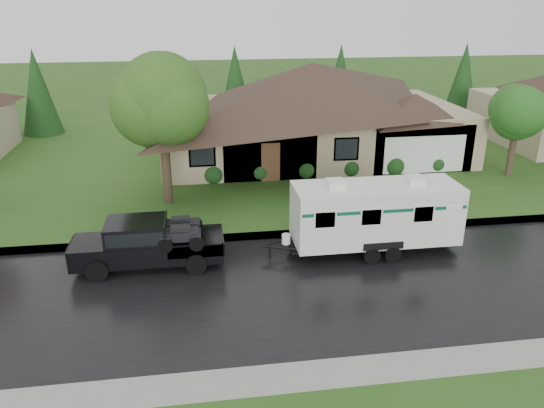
# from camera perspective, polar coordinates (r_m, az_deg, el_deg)

# --- Properties ---
(ground) EXTENTS (140.00, 140.00, 0.00)m
(ground) POSITION_cam_1_polar(r_m,az_deg,el_deg) (20.79, 6.85, -5.70)
(ground) COLOR #29541A
(ground) RESTS_ON ground
(road) EXTENTS (140.00, 8.00, 0.01)m
(road) POSITION_cam_1_polar(r_m,az_deg,el_deg) (19.10, 8.40, -8.37)
(road) COLOR black
(road) RESTS_ON ground
(curb) EXTENTS (140.00, 0.50, 0.15)m
(curb) POSITION_cam_1_polar(r_m,az_deg,el_deg) (22.71, 5.41, -2.98)
(curb) COLOR gray
(curb) RESTS_ON ground
(lawn) EXTENTS (140.00, 26.00, 0.15)m
(lawn) POSITION_cam_1_polar(r_m,az_deg,el_deg) (34.50, 0.46, 5.69)
(lawn) COLOR #29541A
(lawn) RESTS_ON ground
(house_main) EXTENTS (19.44, 10.80, 6.90)m
(house_main) POSITION_cam_1_polar(r_m,az_deg,el_deg) (33.02, 4.80, 11.17)
(house_main) COLOR tan
(house_main) RESTS_ON lawn
(tree_left_green) EXTENTS (4.16, 4.16, 6.89)m
(tree_left_green) POSITION_cam_1_polar(r_m,az_deg,el_deg) (24.81, -11.83, 10.54)
(tree_left_green) COLOR #382B1E
(tree_left_green) RESTS_ON lawn
(tree_right_green) EXTENTS (3.06, 3.06, 5.06)m
(tree_right_green) POSITION_cam_1_polar(r_m,az_deg,el_deg) (31.52, 24.98, 8.90)
(tree_right_green) COLOR #382B1E
(tree_right_green) RESTS_ON lawn
(shrub_row) EXTENTS (13.60, 1.00, 1.00)m
(shrub_row) POSITION_cam_1_polar(r_m,az_deg,el_deg) (29.37, 6.05, 3.91)
(shrub_row) COLOR #143814
(shrub_row) RESTS_ON lawn
(pickup_truck) EXTENTS (5.47, 2.08, 1.82)m
(pickup_truck) POSITION_cam_1_polar(r_m,az_deg,el_deg) (20.16, -13.49, -3.98)
(pickup_truck) COLOR black
(pickup_truck) RESTS_ON ground
(travel_trailer) EXTENTS (6.75, 2.37, 3.03)m
(travel_trailer) POSITION_cam_1_polar(r_m,az_deg,el_deg) (20.92, 11.06, -0.94)
(travel_trailer) COLOR white
(travel_trailer) RESTS_ON ground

